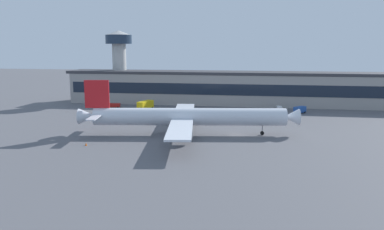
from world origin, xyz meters
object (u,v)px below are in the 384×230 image
airliner (186,117)px  traffic_cone_0 (86,144)px  follow_me_car (279,108)px  crew_van (300,109)px  control_tower (119,57)px  fuel_truck (146,105)px  pushback_tractor (114,105)px

airliner → traffic_cone_0: (-22.88, -16.52, -4.81)m
follow_me_car → crew_van: crew_van is taller
airliner → control_tower: bearing=123.6°
fuel_truck → airliner: bearing=-60.1°
fuel_truck → traffic_cone_0: size_ratio=12.11×
airliner → pushback_tractor: 58.57m
control_tower → fuel_truck: (18.64, -22.33, -18.13)m
pushback_tractor → traffic_cone_0: bearing=-75.8°
fuel_truck → crew_van: bearing=0.3°
traffic_cone_0 → fuel_truck: bearing=91.5°
airliner → fuel_truck: (-24.43, 42.49, -3.29)m
control_tower → fuel_truck: 34.28m
pushback_tractor → traffic_cone_0: (15.40, -60.65, -0.68)m
crew_van → traffic_cone_0: crew_van is taller
control_tower → pushback_tractor: size_ratio=6.23×
traffic_cone_0 → pushback_tractor: bearing=104.2°
follow_me_car → traffic_cone_0: size_ratio=6.15×
control_tower → crew_van: 83.91m
airliner → traffic_cone_0: size_ratio=85.45×
airliner → fuel_truck: 49.12m
fuel_truck → traffic_cone_0: fuel_truck is taller
follow_me_car → pushback_tractor: 66.64m
control_tower → follow_me_car: size_ratio=7.14×
follow_me_car → pushback_tractor: (-66.59, -2.61, -0.04)m
airliner → traffic_cone_0: airliner is taller
control_tower → follow_me_car: bearing=-14.2°
pushback_tractor → fuel_truck: (13.85, -1.64, 0.83)m
traffic_cone_0 → crew_van: bearing=45.4°
airliner → control_tower: 79.23m
airliner → traffic_cone_0: bearing=-144.2°
crew_van → fuel_truck: size_ratio=0.61×
crew_van → fuel_truck: 60.18m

